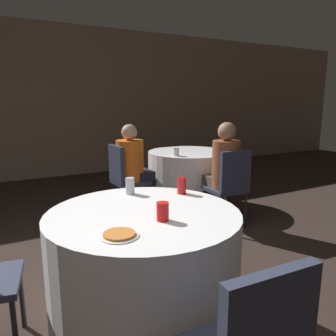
# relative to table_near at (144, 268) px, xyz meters

# --- Properties ---
(ground_plane) EXTENTS (16.00, 16.00, 0.00)m
(ground_plane) POSITION_rel_table_near_xyz_m (-0.20, -0.07, -0.37)
(ground_plane) COLOR #332621
(wall_back) EXTENTS (16.00, 0.06, 2.80)m
(wall_back) POSITION_rel_table_near_xyz_m (-0.20, 4.66, 1.03)
(wall_back) COLOR gray
(wall_back) RESTS_ON ground_plane
(table_near) EXTENTS (1.21, 1.21, 0.75)m
(table_near) POSITION_rel_table_near_xyz_m (0.00, 0.00, 0.00)
(table_near) COLOR white
(table_near) RESTS_ON ground_plane
(table_far) EXTENTS (1.10, 1.10, 0.75)m
(table_far) POSITION_rel_table_near_xyz_m (1.56, 1.98, 0.00)
(table_far) COLOR silver
(table_far) RESTS_ON ground_plane
(chair_far_south) EXTENTS (0.42, 0.43, 0.90)m
(chair_far_south) POSITION_rel_table_near_xyz_m (1.50, 1.01, 0.16)
(chair_far_south) COLOR #2D3347
(chair_far_south) RESTS_ON ground_plane
(chair_far_west) EXTENTS (0.42, 0.42, 0.90)m
(chair_far_west) POSITION_rel_table_near_xyz_m (0.59, 1.94, 0.16)
(chair_far_west) COLOR #2D3347
(chair_far_west) RESTS_ON ground_plane
(person_floral_shirt) EXTENTS (0.32, 0.50, 1.19)m
(person_floral_shirt) POSITION_rel_table_near_xyz_m (1.51, 1.18, 0.22)
(person_floral_shirt) COLOR #4C4238
(person_floral_shirt) RESTS_ON ground_plane
(person_orange_shirt) EXTENTS (0.51, 0.34, 1.15)m
(person_orange_shirt) POSITION_rel_table_near_xyz_m (0.75, 1.94, 0.21)
(person_orange_shirt) COLOR black
(person_orange_shirt) RESTS_ON ground_plane
(pizza_plate_near) EXTENTS (0.20, 0.20, 0.02)m
(pizza_plate_near) POSITION_rel_table_near_xyz_m (-0.26, -0.28, 0.38)
(pizza_plate_near) COLOR white
(pizza_plate_near) RESTS_ON table_near
(soda_can_red) EXTENTS (0.07, 0.07, 0.12)m
(soda_can_red) POSITION_rel_table_near_xyz_m (0.42, 0.24, 0.43)
(soda_can_red) COLOR red
(soda_can_red) RESTS_ON table_near
(soda_can_silver) EXTENTS (0.07, 0.07, 0.12)m
(soda_can_silver) POSITION_rel_table_near_xyz_m (0.08, 0.42, 0.43)
(soda_can_silver) COLOR silver
(soda_can_silver) RESTS_ON table_near
(cup_near) EXTENTS (0.07, 0.07, 0.11)m
(cup_near) POSITION_rel_table_near_xyz_m (0.04, -0.18, 0.43)
(cup_near) COLOR red
(cup_near) RESTS_ON table_near
(cup_far) EXTENTS (0.07, 0.07, 0.11)m
(cup_far) POSITION_rel_table_near_xyz_m (1.22, 1.74, 0.43)
(cup_far) COLOR white
(cup_far) RESTS_ON table_far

